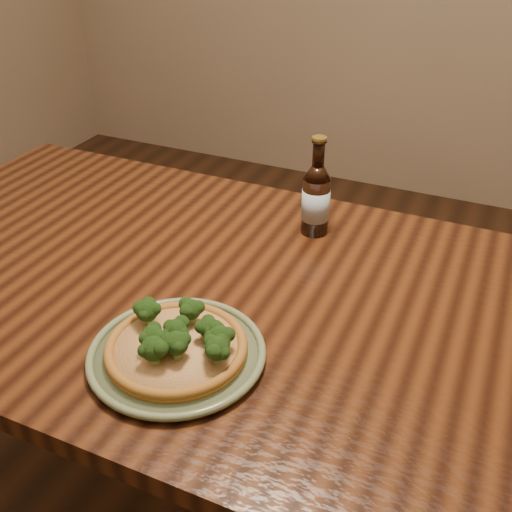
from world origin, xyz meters
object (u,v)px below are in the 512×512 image
at_px(plate, 177,354).
at_px(beer_bottle, 316,199).
at_px(table, 206,315).
at_px(pizza, 177,345).

xyz_separation_m(plate, beer_bottle, (0.07, 0.50, 0.08)).
bearing_deg(table, plate, -72.47).
xyz_separation_m(pizza, beer_bottle, (0.07, 0.50, 0.05)).
height_order(table, pizza, pizza).
bearing_deg(plate, beer_bottle, 82.24).
height_order(table, beer_bottle, beer_bottle).
bearing_deg(beer_bottle, table, -110.80).
relative_size(plate, pizza, 1.26).
xyz_separation_m(plate, pizza, (0.00, 0.00, 0.02)).
height_order(table, plate, plate).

